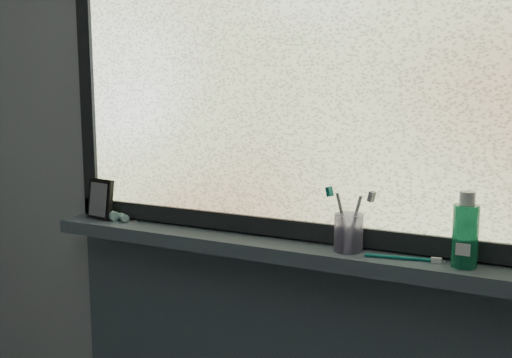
{
  "coord_description": "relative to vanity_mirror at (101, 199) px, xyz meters",
  "views": [
    {
      "loc": [
        0.55,
        -0.14,
        1.42
      ],
      "look_at": [
        -0.05,
        1.05,
        1.22
      ],
      "focal_mm": 40.0,
      "sensor_mm": 36.0,
      "label": 1
    }
  ],
  "objects": [
    {
      "name": "toothpaste_tube",
      "position": [
        0.06,
        -0.0,
        -0.05
      ],
      "size": [
        0.17,
        0.1,
        0.03
      ],
      "primitive_type": null,
      "rotation": [
        0.0,
        0.0,
        -0.4
      ],
      "color": "silver",
      "rests_on": "windowsill"
    },
    {
      "name": "frame_bottom",
      "position": [
        0.71,
        0.04,
        -0.03
      ],
      "size": [
        1.6,
        0.03,
        0.05
      ],
      "primitive_type": "cube",
      "color": "black",
      "rests_on": "windowsill"
    },
    {
      "name": "frame_left",
      "position": [
        -0.07,
        0.04,
        0.45
      ],
      "size": [
        0.05,
        0.03,
        1.1
      ],
      "primitive_type": "cube",
      "color": "black",
      "rests_on": "wall_back"
    },
    {
      "name": "window_pane",
      "position": [
        0.71,
        0.05,
        0.45
      ],
      "size": [
        1.5,
        0.01,
        1.0
      ],
      "primitive_type": "cube",
      "color": "silver",
      "rests_on": "wall_back"
    },
    {
      "name": "toothbrush_cup",
      "position": [
        0.83,
        -0.0,
        -0.02
      ],
      "size": [
        0.1,
        0.1,
        0.1
      ],
      "primitive_type": "cylinder",
      "rotation": [
        0.0,
        0.0,
        -0.41
      ],
      "color": "#A697C7",
      "rests_on": "windowsill"
    },
    {
      "name": "wall_back",
      "position": [
        0.71,
        0.07,
        0.17
      ],
      "size": [
        3.0,
        0.01,
        2.5
      ],
      "primitive_type": "cube",
      "color": "#9EA3A8",
      "rests_on": "ground"
    },
    {
      "name": "windowsill",
      "position": [
        0.71,
        -0.01,
        -0.08
      ],
      "size": [
        1.62,
        0.14,
        0.04
      ],
      "primitive_type": "cube",
      "color": "#44505B",
      "rests_on": "wall_back"
    },
    {
      "name": "toothbrush_lying",
      "position": [
        0.96,
        -0.02,
        -0.06
      ],
      "size": [
        0.2,
        0.05,
        0.01
      ],
      "primitive_type": null,
      "rotation": [
        0.0,
        0.0,
        0.17
      ],
      "color": "#0C7069",
      "rests_on": "windowsill"
    },
    {
      "name": "mouthwash_bottle",
      "position": [
        1.11,
        -0.01,
        0.02
      ],
      "size": [
        0.07,
        0.07,
        0.15
      ],
      "primitive_type": "cylinder",
      "rotation": [
        0.0,
        0.0,
        -0.31
      ],
      "color": "#1B8E5F",
      "rests_on": "windowsill"
    },
    {
      "name": "vanity_mirror",
      "position": [
        0.0,
        0.0,
        0.0
      ],
      "size": [
        0.11,
        0.07,
        0.13
      ],
      "primitive_type": "cube",
      "rotation": [
        0.0,
        0.0,
        -0.16
      ],
      "color": "black",
      "rests_on": "windowsill"
    }
  ]
}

